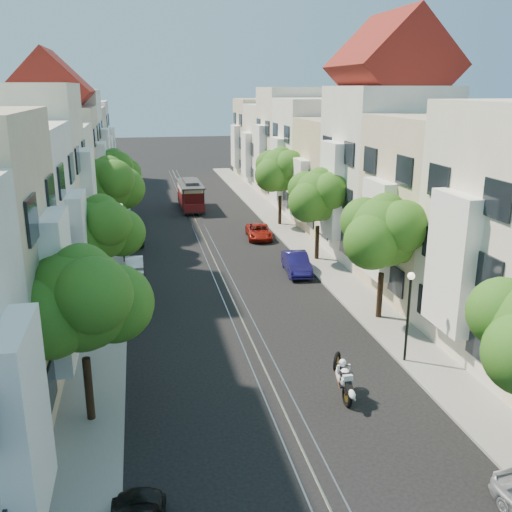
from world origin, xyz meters
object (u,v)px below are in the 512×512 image
lamp_east (409,304)px  parked_car_e_far (259,232)px  tree_w_d (114,171)px  tree_e_b (385,233)px  parked_car_w_far (134,238)px  sportbike_rider (343,377)px  tree_e_d (281,171)px  parked_car_e_mid (297,263)px  parked_car_w_mid (134,264)px  tree_e_c (319,197)px  tree_w_c (109,185)px  cable_car (190,194)px  lamp_west (122,224)px  tree_w_a (82,302)px  tree_w_b (101,230)px

lamp_east → parked_car_e_far: 22.97m
tree_w_d → lamp_east: bearing=-67.2°
tree_e_b → parked_car_w_far: (-12.86, 17.94, -4.18)m
sportbike_rider → parked_car_e_far: sportbike_rider is taller
tree_e_d → parked_car_e_far: 6.65m
parked_car_e_mid → parked_car_w_mid: bearing=171.5°
tree_e_c → parked_car_w_far: 15.16m
sportbike_rider → parked_car_w_far: 26.54m
tree_e_c → tree_w_c: size_ratio=0.92×
tree_e_b → cable_car: size_ratio=0.94×
lamp_west → cable_car: (6.33, 17.57, -1.24)m
lamp_east → tree_e_b: bearing=79.1°
tree_e_c → tree_w_a: size_ratio=0.98×
tree_e_d → tree_w_a: tree_e_d is taller
tree_e_b → parked_car_e_far: (-2.86, 17.80, -4.16)m
tree_w_a → tree_w_d: 34.00m
tree_e_d → sportbike_rider: (-4.76, -29.33, -3.93)m
tree_e_b → lamp_west: size_ratio=1.61×
tree_e_d → tree_w_b: size_ratio=1.09×
tree_w_c → sportbike_rider: size_ratio=3.26×
lamp_west → parked_car_w_far: lamp_west is taller
tree_e_d → tree_w_d: size_ratio=1.05×
tree_e_b → tree_w_d: 30.60m
tree_e_b → cable_car: (-7.23, 30.59, -3.12)m
tree_e_b → tree_w_a: size_ratio=1.00×
tree_e_c → tree_w_c: (-14.40, 5.00, 0.47)m
tree_e_b → parked_car_e_far: size_ratio=1.61×
tree_e_c → lamp_east: 16.10m
tree_w_c → tree_e_d: bearing=22.6°
cable_car → tree_e_c: bearing=-70.4°
parked_car_w_mid → parked_car_w_far: 6.98m
cable_car → lamp_east: bearing=-80.7°
tree_w_c → parked_car_w_far: (1.54, 1.94, -4.51)m
tree_w_c → tree_w_d: tree_w_c is taller
sportbike_rider → parked_car_e_mid: size_ratio=0.52×
tree_w_b → sportbike_rider: bearing=-52.0°
parked_car_e_mid → tree_w_b: bearing=-159.3°
cable_car → parked_car_w_mid: (-5.63, -19.63, -1.05)m
tree_e_c → parked_car_w_far: size_ratio=2.00×
tree_e_d → tree_w_b: bearing=-130.3°
tree_e_c → sportbike_rider: 19.29m
tree_e_d → lamp_east: (-0.96, -26.98, -2.02)m
tree_w_b → parked_car_e_far: bearing=48.0°
lamp_west → sportbike_rider: lamp_west is taller
parked_car_e_mid → parked_car_e_far: size_ratio=1.01×
tree_w_c → tree_e_b: bearing=-48.0°
tree_w_b → parked_car_w_mid: size_ratio=1.86×
tree_w_d → parked_car_e_far: bearing=-38.6°
sportbike_rider → tree_e_c: bearing=76.1°
tree_e_b → tree_w_c: tree_w_c is taller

